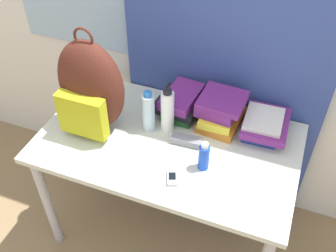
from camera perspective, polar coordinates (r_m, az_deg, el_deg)
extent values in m
cube|color=silver|center=(1.99, 4.91, 17.17)|extent=(6.00, 0.05, 2.50)
cube|color=#384C93|center=(1.91, 9.10, 15.64)|extent=(1.08, 0.04, 2.50)
cube|color=beige|center=(1.94, 0.00, -2.50)|extent=(1.27, 0.74, 0.03)
cylinder|color=#B2B2B7|center=(2.26, -17.08, -10.61)|extent=(0.05, 0.05, 0.71)
cylinder|color=#B2B2B7|center=(2.59, -9.48, -0.41)|extent=(0.05, 0.05, 0.71)
cylinder|color=#B2B2B7|center=(2.37, 16.16, -7.26)|extent=(0.05, 0.05, 0.71)
ellipsoid|color=#512319|center=(1.90, -11.08, 5.76)|extent=(0.34, 0.18, 0.49)
cube|color=#B2AD19|center=(1.89, -12.32, 1.51)|extent=(0.24, 0.06, 0.22)
torus|color=#512319|center=(1.76, -12.20, 12.47)|extent=(0.10, 0.01, 0.10)
cube|color=#1E5623|center=(2.07, 1.98, 2.25)|extent=(0.17, 0.21, 0.04)
cube|color=black|center=(2.05, 1.68, 3.37)|extent=(0.23, 0.24, 0.05)
cube|color=#6B2370|center=(2.01, 2.00, 4.29)|extent=(0.18, 0.27, 0.05)
cube|color=orange|center=(2.03, 7.78, 0.97)|extent=(0.22, 0.28, 0.04)
cube|color=yellow|center=(2.00, 7.44, 1.86)|extent=(0.17, 0.26, 0.04)
cube|color=#6B2370|center=(1.98, 7.59, 3.15)|extent=(0.21, 0.25, 0.05)
cube|color=#6B2370|center=(1.94, 7.94, 3.77)|extent=(0.23, 0.22, 0.03)
cube|color=navy|center=(2.01, 13.41, -0.37)|extent=(0.17, 0.21, 0.05)
cube|color=#6B2370|center=(1.99, 14.02, 0.39)|extent=(0.22, 0.28, 0.04)
cube|color=silver|center=(1.96, 13.74, 0.96)|extent=(0.19, 0.21, 0.02)
cylinder|color=silver|center=(1.93, -2.85, 1.95)|extent=(0.06, 0.06, 0.21)
cylinder|color=#286BB7|center=(1.86, -2.97, 4.65)|extent=(0.04, 0.04, 0.02)
cylinder|color=white|center=(1.92, -0.07, 2.06)|extent=(0.07, 0.07, 0.23)
cylinder|color=black|center=(1.84, -0.07, 5.03)|extent=(0.04, 0.04, 0.02)
cylinder|color=blue|center=(1.77, 5.21, -4.57)|extent=(0.05, 0.05, 0.13)
cylinder|color=white|center=(1.72, 5.37, -2.81)|extent=(0.03, 0.03, 0.02)
cube|color=#B7BCC6|center=(1.76, 0.61, -7.46)|extent=(0.07, 0.10, 0.02)
cube|color=black|center=(1.76, 0.61, -7.28)|extent=(0.04, 0.05, 0.00)
cube|color=gray|center=(1.91, 2.72, -2.11)|extent=(0.15, 0.06, 0.04)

